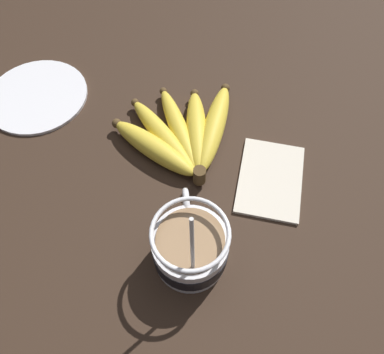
% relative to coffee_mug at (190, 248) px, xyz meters
% --- Properties ---
extents(table, '(1.18, 1.18, 0.03)m').
position_rel_coffee_mug_xyz_m(table, '(0.08, -0.02, -0.05)').
color(table, '#332319').
rests_on(table, ground).
extents(coffee_mug, '(0.14, 0.10, 0.17)m').
position_rel_coffee_mug_xyz_m(coffee_mug, '(0.00, 0.00, 0.00)').
color(coffee_mug, silver).
rests_on(coffee_mug, table).
extents(banana_bunch, '(0.21, 0.23, 0.04)m').
position_rel_coffee_mug_xyz_m(banana_bunch, '(0.21, -0.01, -0.02)').
color(banana_bunch, '#4C381E').
rests_on(banana_bunch, table).
extents(napkin, '(0.16, 0.14, 0.01)m').
position_rel_coffee_mug_xyz_m(napkin, '(0.12, -0.14, -0.03)').
color(napkin, beige).
rests_on(napkin, table).
extents(small_plate, '(0.18, 0.18, 0.01)m').
position_rel_coffee_mug_xyz_m(small_plate, '(0.33, 0.25, -0.03)').
color(small_plate, white).
rests_on(small_plate, table).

